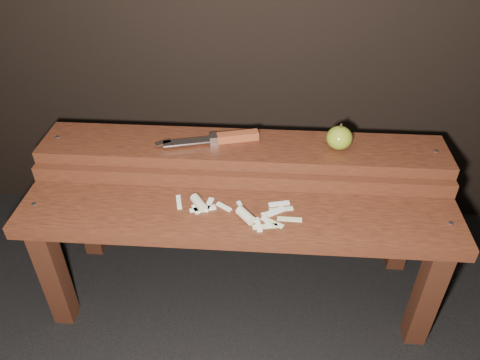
# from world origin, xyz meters

# --- Properties ---
(ground) EXTENTS (60.00, 60.00, 0.00)m
(ground) POSITION_xyz_m (0.00, 0.00, 0.00)
(ground) COLOR black
(bench_front_tier) EXTENTS (1.20, 0.20, 0.42)m
(bench_front_tier) POSITION_xyz_m (0.00, -0.06, 0.35)
(bench_front_tier) COLOR #36180D
(bench_front_tier) RESTS_ON ground
(bench_rear_tier) EXTENTS (1.20, 0.21, 0.50)m
(bench_rear_tier) POSITION_xyz_m (0.00, 0.17, 0.41)
(bench_rear_tier) COLOR #36180D
(bench_rear_tier) RESTS_ON ground
(apple) EXTENTS (0.07, 0.07, 0.08)m
(apple) POSITION_xyz_m (0.28, 0.17, 0.53)
(apple) COLOR olive
(apple) RESTS_ON bench_rear_tier
(knife) EXTENTS (0.30, 0.10, 0.03)m
(knife) POSITION_xyz_m (-0.05, 0.18, 0.51)
(knife) COLOR brown
(knife) RESTS_ON bench_rear_tier
(apple_scraps) EXTENTS (0.35, 0.13, 0.03)m
(apple_scraps) POSITION_xyz_m (-0.02, -0.05, 0.43)
(apple_scraps) COLOR beige
(apple_scraps) RESTS_ON bench_front_tier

